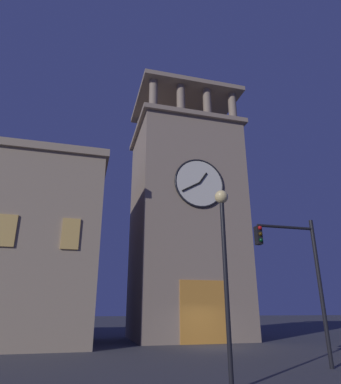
% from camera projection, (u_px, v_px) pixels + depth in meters
% --- Properties ---
extents(ground_plane, '(200.00, 200.00, 0.00)m').
position_uv_depth(ground_plane, '(212.00, 348.00, 19.38)').
color(ground_plane, '#424247').
extents(clocktower, '(8.86, 7.82, 23.11)m').
position_uv_depth(clocktower, '(185.00, 221.00, 27.63)').
color(clocktower, gray).
rests_on(clocktower, ground_plane).
extents(traffic_signal_near, '(2.79, 0.41, 5.76)m').
position_uv_depth(traffic_signal_near, '(300.00, 266.00, 13.53)').
color(traffic_signal_near, black).
rests_on(traffic_signal_near, ground_plane).
extents(street_lamp, '(0.44, 0.44, 5.82)m').
position_uv_depth(street_lamp, '(224.00, 246.00, 10.36)').
color(street_lamp, black).
rests_on(street_lamp, ground_plane).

